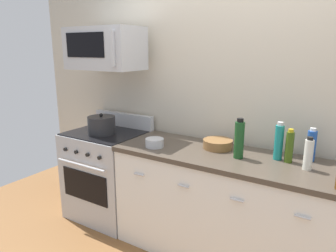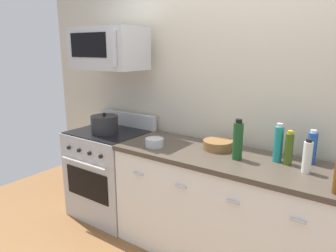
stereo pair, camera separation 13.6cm
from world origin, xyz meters
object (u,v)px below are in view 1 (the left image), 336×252
bottle_olive_oil (289,147)px  bottle_soda_blue (311,145)px  bottle_vinegar_white (308,154)px  microwave (105,49)px  range_oven (108,173)px  bowl_wooden_salad (218,144)px  bowl_steel_prep (155,142)px  stockpot (102,125)px  bottle_wine_green (239,139)px  bottle_sparkling_teal (279,142)px

bottle_olive_oil → bottle_soda_blue: bearing=42.6°
bottle_vinegar_white → bottle_soda_blue: bottle_soda_blue is taller
microwave → bottle_vinegar_white: bearing=-1.2°
range_oven → microwave: microwave is taller
range_oven → bowl_wooden_salad: (1.18, 0.12, 0.49)m
bottle_olive_oil → bowl_steel_prep: bottle_olive_oil is taller
bottle_olive_oil → bowl_wooden_salad: 0.59m
range_oven → bowl_wooden_salad: 1.28m
bottle_soda_blue → bowl_steel_prep: (-1.20, -0.34, -0.08)m
microwave → bowl_steel_prep: microwave is taller
range_oven → stockpot: (0.00, -0.05, 0.54)m
range_oven → bottle_vinegar_white: size_ratio=4.47×
stockpot → bottle_vinegar_white: bearing=1.8°
range_oven → stockpot: bearing=-90.0°
microwave → bottle_soda_blue: size_ratio=2.89×
microwave → bottle_wine_green: microwave is taller
bottle_olive_oil → range_oven: bearing=-177.1°
bowl_wooden_salad → stockpot: 1.19m
bottle_olive_oil → bowl_steel_prep: bearing=-168.3°
bottle_wine_green → stockpot: bottle_wine_green is taller
bottle_olive_oil → stockpot: bearing=-175.3°
bottle_olive_oil → microwave: bearing=-178.5°
bottle_sparkling_teal → bowl_wooden_salad: (-0.50, 0.01, -0.10)m
microwave → bottle_olive_oil: (1.76, 0.05, -0.71)m
bottle_vinegar_white → bowl_wooden_salad: bearing=171.2°
bottle_vinegar_white → bottle_soda_blue: bearing=93.1°
range_oven → microwave: (0.00, 0.04, 1.28)m
bottle_olive_oil → bowl_wooden_salad: size_ratio=1.03×
range_oven → bottle_vinegar_white: 1.99m
range_oven → microwave: size_ratio=1.44×
bottle_soda_blue → bowl_steel_prep: size_ratio=1.61×
bottle_soda_blue → bottle_sparkling_teal: bearing=-154.9°
range_oven → bottle_olive_oil: bearing=2.9°
bottle_wine_green → bowl_wooden_salad: size_ratio=1.26×
microwave → stockpot: microwave is taller
bottle_olive_oil → stockpot: size_ratio=0.94×
bottle_soda_blue → bowl_wooden_salad: 0.73m
bowl_steel_prep → bowl_wooden_salad: bowl_wooden_salad is taller
bottle_wine_green → stockpot: bearing=-178.5°
bowl_wooden_salad → stockpot: stockpot is taller
bottle_olive_oil → bottle_sparkling_teal: size_ratio=0.87×
range_oven → bottle_olive_oil: size_ratio=4.15×
bowl_steel_prep → microwave: bearing=165.8°
bottle_olive_oil → bowl_wooden_salad: bottle_olive_oil is taller
microwave → bottle_olive_oil: size_ratio=2.89×
microwave → bottle_wine_green: 1.57m
bowl_wooden_salad → stockpot: bearing=-171.7°
bottle_sparkling_teal → bowl_wooden_salad: 0.51m
bottle_wine_green → bottle_vinegar_white: bottle_wine_green is taller
range_oven → bottle_sparkling_teal: (1.68, 0.11, 0.59)m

